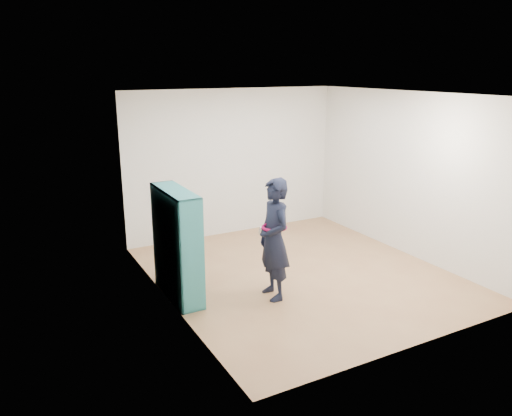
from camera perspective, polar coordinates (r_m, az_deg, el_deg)
floor at (r=7.47m, az=5.15°, el=-7.52°), size 4.50×4.50×0.00m
ceiling at (r=6.87m, az=5.69°, el=12.82°), size 4.50×4.50×0.00m
wall_left at (r=6.20m, az=-10.18°, el=0.14°), size 0.02×4.50×2.60m
wall_right at (r=8.31m, az=17.00°, el=3.68°), size 0.02×4.50×2.60m
wall_back at (r=8.97m, az=-2.59°, el=5.21°), size 4.00×0.02×2.60m
wall_front at (r=5.41m, az=18.72°, el=-2.83°), size 4.00×0.02×2.60m
bookshelf at (r=6.57m, az=-9.19°, el=-4.28°), size 0.32×1.09×1.46m
person at (r=6.45m, az=2.08°, el=-3.58°), size 0.43×0.61×1.61m
smartphone at (r=6.43m, az=0.49°, el=-2.65°), size 0.01×0.10×0.13m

